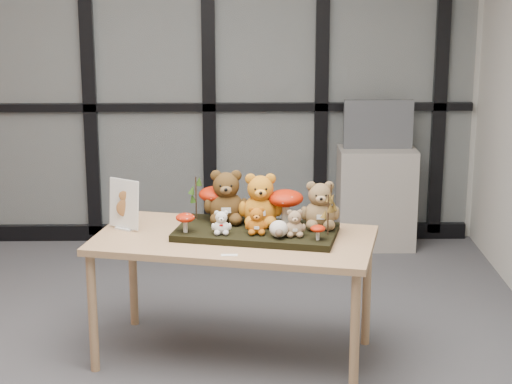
{
  "coord_description": "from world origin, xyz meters",
  "views": [
    {
      "loc": [
        0.68,
        -4.47,
        2.25
      ],
      "look_at": [
        0.77,
        0.29,
        0.97
      ],
      "focal_mm": 65.0,
      "sensor_mm": 36.0,
      "label": 1
    }
  ],
  "objects_px": {
    "mushroom_back_left": "(215,201)",
    "mushroom_front_left": "(185,222)",
    "mushroom_back_right": "(286,206)",
    "monitor": "(378,124)",
    "bear_white_bow": "(221,221)",
    "bear_brown_medium": "(226,193)",
    "bear_tan_back": "(320,202)",
    "mushroom_front_right": "(318,232)",
    "bear_small_yellow": "(257,219)",
    "cabinet": "(376,198)",
    "bear_pooh_yellow": "(260,197)",
    "sign_holder": "(124,207)",
    "plush_cream_hedgehog": "(279,228)",
    "display_table": "(234,249)",
    "diorama_tray": "(256,232)",
    "bear_beige_small": "(295,221)"
  },
  "relations": [
    {
      "from": "bear_white_bow",
      "to": "mushroom_front_right",
      "type": "xyz_separation_m",
      "value": [
        0.51,
        -0.12,
        -0.03
      ]
    },
    {
      "from": "bear_pooh_yellow",
      "to": "plush_cream_hedgehog",
      "type": "bearing_deg",
      "value": -55.64
    },
    {
      "from": "display_table",
      "to": "sign_holder",
      "type": "xyz_separation_m",
      "value": [
        -0.61,
        0.16,
        0.2
      ]
    },
    {
      "from": "bear_brown_medium",
      "to": "mushroom_front_right",
      "type": "bearing_deg",
      "value": -22.44
    },
    {
      "from": "mushroom_back_right",
      "to": "sign_holder",
      "type": "distance_m",
      "value": 0.9
    },
    {
      "from": "bear_brown_medium",
      "to": "mushroom_back_right",
      "type": "relative_size",
      "value": 1.5
    },
    {
      "from": "bear_pooh_yellow",
      "to": "bear_white_bow",
      "type": "xyz_separation_m",
      "value": [
        -0.21,
        -0.17,
        -0.09
      ]
    },
    {
      "from": "display_table",
      "to": "mushroom_back_left",
      "type": "bearing_deg",
      "value": 127.91
    },
    {
      "from": "display_table",
      "to": "mushroom_front_right",
      "type": "distance_m",
      "value": 0.5
    },
    {
      "from": "mushroom_back_right",
      "to": "monitor",
      "type": "distance_m",
      "value": 2.01
    },
    {
      "from": "mushroom_back_right",
      "to": "mushroom_front_right",
      "type": "relative_size",
      "value": 2.46
    },
    {
      "from": "mushroom_back_left",
      "to": "mushroom_front_right",
      "type": "xyz_separation_m",
      "value": [
        0.55,
        -0.4,
        -0.06
      ]
    },
    {
      "from": "bear_beige_small",
      "to": "plush_cream_hedgehog",
      "type": "height_order",
      "value": "bear_beige_small"
    },
    {
      "from": "cabinet",
      "to": "display_table",
      "type": "bearing_deg",
      "value": -118.81
    },
    {
      "from": "diorama_tray",
      "to": "mushroom_front_left",
      "type": "bearing_deg",
      "value": -159.33
    },
    {
      "from": "diorama_tray",
      "to": "mushroom_front_left",
      "type": "height_order",
      "value": "mushroom_front_left"
    },
    {
      "from": "bear_small_yellow",
      "to": "sign_holder",
      "type": "height_order",
      "value": "sign_holder"
    },
    {
      "from": "mushroom_front_right",
      "to": "cabinet",
      "type": "xyz_separation_m",
      "value": [
        0.62,
        2.11,
        -0.4
      ]
    },
    {
      "from": "cabinet",
      "to": "plush_cream_hedgehog",
      "type": "bearing_deg",
      "value": -111.9
    },
    {
      "from": "sign_holder",
      "to": "bear_brown_medium",
      "type": "bearing_deg",
      "value": 33.91
    },
    {
      "from": "mushroom_front_left",
      "to": "bear_white_bow",
      "type": "bearing_deg",
      "value": -9.35
    },
    {
      "from": "bear_pooh_yellow",
      "to": "bear_brown_medium",
      "type": "relative_size",
      "value": 0.98
    },
    {
      "from": "bear_brown_medium",
      "to": "bear_tan_back",
      "type": "bearing_deg",
      "value": 0.35
    },
    {
      "from": "diorama_tray",
      "to": "bear_small_yellow",
      "type": "xyz_separation_m",
      "value": [
        -0.0,
        -0.08,
        0.1
      ]
    },
    {
      "from": "cabinet",
      "to": "sign_holder",
      "type": "bearing_deg",
      "value": -133.26
    },
    {
      "from": "sign_holder",
      "to": "display_table",
      "type": "bearing_deg",
      "value": 17.92
    },
    {
      "from": "sign_holder",
      "to": "plush_cream_hedgehog",
      "type": "bearing_deg",
      "value": 14.35
    },
    {
      "from": "mushroom_back_right",
      "to": "sign_holder",
      "type": "height_order",
      "value": "sign_holder"
    },
    {
      "from": "mushroom_front_right",
      "to": "sign_holder",
      "type": "height_order",
      "value": "sign_holder"
    },
    {
      "from": "diorama_tray",
      "to": "mushroom_front_left",
      "type": "distance_m",
      "value": 0.39
    },
    {
      "from": "bear_pooh_yellow",
      "to": "mushroom_back_right",
      "type": "bearing_deg",
      "value": 7.8
    },
    {
      "from": "sign_holder",
      "to": "mushroom_back_right",
      "type": "bearing_deg",
      "value": 28.89
    },
    {
      "from": "bear_beige_small",
      "to": "mushroom_front_right",
      "type": "height_order",
      "value": "bear_beige_small"
    },
    {
      "from": "plush_cream_hedgehog",
      "to": "display_table",
      "type": "bearing_deg",
      "value": 166.39
    },
    {
      "from": "bear_white_bow",
      "to": "cabinet",
      "type": "distance_m",
      "value": 2.33
    },
    {
      "from": "bear_brown_medium",
      "to": "monitor",
      "type": "xyz_separation_m",
      "value": [
        1.11,
        1.78,
        0.04
      ]
    },
    {
      "from": "mushroom_front_left",
      "to": "monitor",
      "type": "height_order",
      "value": "monitor"
    },
    {
      "from": "bear_white_bow",
      "to": "bear_brown_medium",
      "type": "bearing_deg",
      "value": 96.96
    },
    {
      "from": "mushroom_front_left",
      "to": "monitor",
      "type": "xyz_separation_m",
      "value": [
        1.33,
        1.98,
        0.15
      ]
    },
    {
      "from": "mushroom_back_left",
      "to": "mushroom_front_right",
      "type": "distance_m",
      "value": 0.68
    },
    {
      "from": "mushroom_front_left",
      "to": "display_table",
      "type": "bearing_deg",
      "value": 4.93
    },
    {
      "from": "bear_tan_back",
      "to": "bear_small_yellow",
      "type": "height_order",
      "value": "bear_tan_back"
    },
    {
      "from": "display_table",
      "to": "bear_brown_medium",
      "type": "relative_size",
      "value": 5.04
    },
    {
      "from": "bear_small_yellow",
      "to": "mushroom_back_right",
      "type": "relative_size",
      "value": 0.75
    },
    {
      "from": "plush_cream_hedgehog",
      "to": "mushroom_back_left",
      "type": "distance_m",
      "value": 0.49
    },
    {
      "from": "mushroom_back_right",
      "to": "cabinet",
      "type": "distance_m",
      "value": 2.05
    },
    {
      "from": "bear_white_bow",
      "to": "mushroom_front_left",
      "type": "bearing_deg",
      "value": -176.46
    },
    {
      "from": "mushroom_back_left",
      "to": "mushroom_front_left",
      "type": "distance_m",
      "value": 0.3
    },
    {
      "from": "mushroom_front_right",
      "to": "monitor",
      "type": "distance_m",
      "value": 2.22
    },
    {
      "from": "bear_tan_back",
      "to": "bear_white_bow",
      "type": "distance_m",
      "value": 0.55
    }
  ]
}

